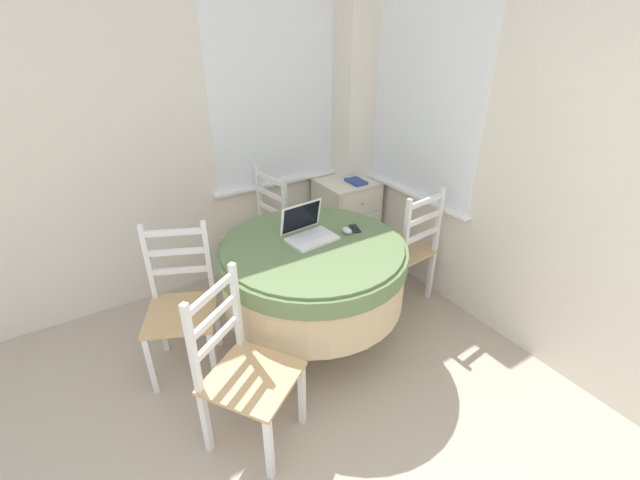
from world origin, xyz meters
name	(u,v)px	position (x,y,z in m)	size (l,w,h in m)	color
corner_room_shell	(336,154)	(1.21, 1.74, 1.28)	(4.38, 4.60, 2.55)	silver
round_dining_table	(313,269)	(0.94, 1.59, 0.58)	(1.22, 1.22, 0.77)	#4C3D2D
laptop	(308,231)	(0.97, 1.69, 0.82)	(0.33, 0.28, 0.22)	white
computer_mouse	(347,231)	(1.21, 1.60, 0.79)	(0.05, 0.08, 0.04)	silver
cell_phone	(355,229)	(1.30, 1.62, 0.77)	(0.09, 0.13, 0.01)	black
dining_chair_near_back_window	(259,234)	(0.95, 2.46, 0.46)	(0.49, 0.48, 0.97)	tan
dining_chair_near_right_window	(405,249)	(1.80, 1.63, 0.46)	(0.46, 0.47, 0.97)	tan
dining_chair_camera_near	(244,372)	(0.24, 1.11, 0.46)	(0.58, 0.59, 0.97)	tan
dining_chair_left_flank	(182,306)	(0.13, 1.83, 0.46)	(0.55, 0.56, 0.97)	tan
corner_cabinet	(346,218)	(1.84, 2.47, 0.38)	(0.50, 0.49, 0.75)	silver
book_on_cabinet	(356,181)	(1.86, 2.38, 0.76)	(0.12, 0.19, 0.02)	#33478C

